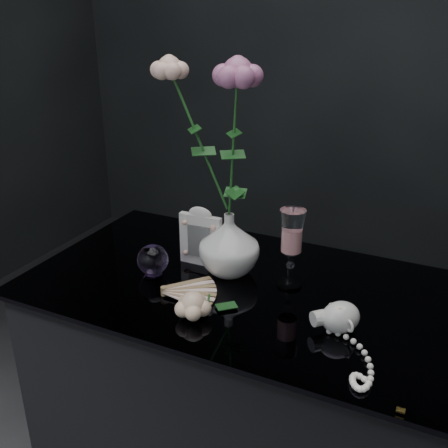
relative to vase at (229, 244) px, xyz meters
The scene contains 9 objects.
table 0.46m from the vase, 30.19° to the right, with size 1.05×0.58×0.76m.
vase is the anchor object (origin of this frame).
wine_glass 0.16m from the vase, ahead, with size 0.06×0.06×0.19m, color white, non-canonical shape.
picture_frame 0.08m from the vase, behind, with size 0.12×0.09×0.16m, color silver, non-canonical shape.
paperweight 0.19m from the vase, 151.78° to the right, with size 0.08×0.08×0.08m, color #A97CCA, non-canonical shape.
paper_fan 0.20m from the vase, 117.89° to the right, with size 0.24×0.19×0.03m, color #F3E0C3, non-canonical shape.
loose_rose 0.22m from the vase, 85.72° to the right, with size 0.13×0.17×0.06m, color #FFC9A4, non-canonical shape.
pearl_jar 0.34m from the vase, 22.50° to the right, with size 0.23×0.24×0.07m, color silver, non-canonical shape.
roses 0.28m from the vase, 164.80° to the right, with size 0.23×0.11×0.41m.
Camera 1 is at (0.42, -0.95, 1.38)m, focal length 42.00 mm.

